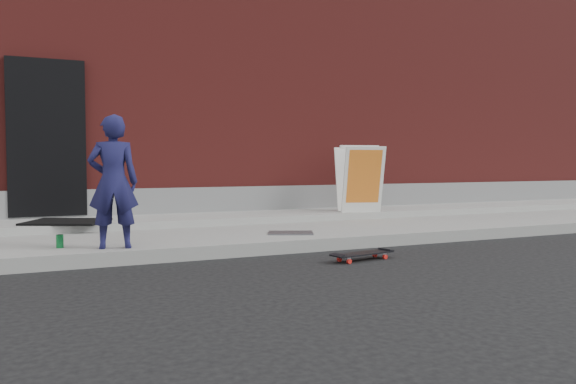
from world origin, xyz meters
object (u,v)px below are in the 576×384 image
child (113,182)px  pizza_sign (360,179)px  soda_can (60,241)px  skateboard (362,254)px

child → pizza_sign: child is taller
pizza_sign → soda_can: 4.81m
child → pizza_sign: 4.38m
child → skateboard: (2.44, -0.96, -0.78)m
pizza_sign → child: bearing=-156.9°
skateboard → pizza_sign: size_ratio=0.70×
skateboard → pizza_sign: 3.20m
child → soda_can: size_ratio=10.01×
child → pizza_sign: bearing=-148.1°
skateboard → soda_can: (-2.96, 1.22, 0.15)m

